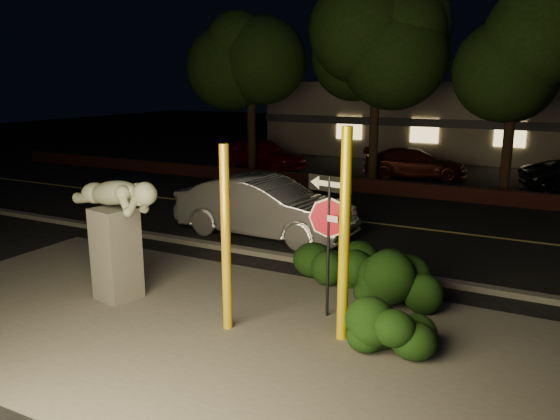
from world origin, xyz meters
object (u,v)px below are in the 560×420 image
Objects in this scene: yellow_pole_right at (344,237)px; signpost at (329,218)px; yellow_pole_left at (226,240)px; parked_car_red at (261,153)px; silver_sedan at (265,207)px; parked_car_darkred at (414,163)px; sculpture at (116,225)px.

signpost is at bearing 127.77° from yellow_pole_right.
yellow_pole_left reaches higher than parked_car_red.
silver_sedan is 1.12× the size of parked_car_darkred.
sculpture is 15.91m from parked_car_red.
signpost reaches higher than parked_car_darkred.
yellow_pole_right reaches higher than parked_car_darkred.
signpost is 0.52× the size of silver_sedan.
signpost is 1.06× the size of sculpture.
parked_car_red is 1.00× the size of parked_car_darkred.
signpost is (1.29, 1.21, 0.23)m from yellow_pole_left.
yellow_pole_left is at bearing -164.32° from yellow_pole_right.
sculpture is at bearing 159.40° from parked_car_darkred.
silver_sedan reaches higher than parked_car_red.
yellow_pole_right is 17.53m from parked_car_red.
yellow_pole_right is 0.71× the size of silver_sedan.
yellow_pole_right reaches higher than parked_car_red.
silver_sedan is 11.43m from parked_car_red.
sculpture reaches higher than parked_car_darkred.
silver_sedan is at bearing -140.68° from parked_car_red.
sculpture reaches higher than parked_car_red.
signpost is at bearing 26.74° from sculpture.
parked_car_darkred is at bearing -5.60° from silver_sedan.
yellow_pole_right is at bearing 15.68° from yellow_pole_left.
yellow_pole_right is at bearing -136.95° from parked_car_red.
parked_car_darkred is at bearing 99.61° from yellow_pole_right.
yellow_pole_right is 1.36× the size of signpost.
sculpture is 5.11m from silver_sedan.
signpost is 5.36m from silver_sedan.
sculpture is at bearing 177.32° from silver_sedan.
parked_car_darkred is at bearing 92.87° from yellow_pole_left.
silver_sedan is at bearing 130.22° from yellow_pole_right.
sculpture is at bearing 176.52° from yellow_pole_left.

